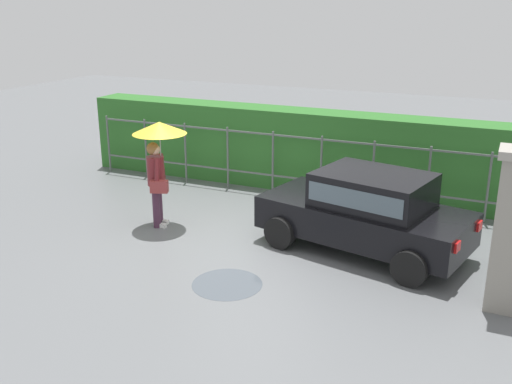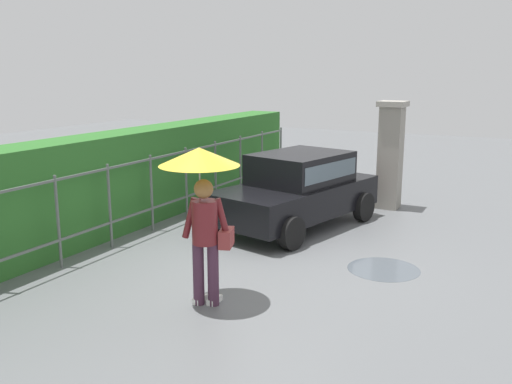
# 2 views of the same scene
# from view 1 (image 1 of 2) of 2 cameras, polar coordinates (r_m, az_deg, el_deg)

# --- Properties ---
(ground_plane) EXTENTS (40.00, 40.00, 0.00)m
(ground_plane) POSITION_cam_1_polar(r_m,az_deg,el_deg) (11.16, -0.57, -4.72)
(ground_plane) COLOR slate
(car) EXTENTS (3.97, 2.49, 1.48)m
(car) POSITION_cam_1_polar(r_m,az_deg,el_deg) (10.61, 10.80, -1.63)
(car) COLOR black
(car) RESTS_ON ground
(pedestrian) EXTENTS (1.06, 1.06, 2.12)m
(pedestrian) POSITION_cam_1_polar(r_m,az_deg,el_deg) (11.59, -9.52, 4.37)
(pedestrian) COLOR #47283D
(pedestrian) RESTS_ON ground
(gate_pillar) EXTENTS (0.60, 0.60, 2.42)m
(gate_pillar) POSITION_cam_1_polar(r_m,az_deg,el_deg) (9.07, 23.67, -3.39)
(gate_pillar) COLOR gray
(gate_pillar) RESTS_ON ground
(fence_section) EXTENTS (11.80, 0.05, 1.50)m
(fence_section) POSITION_cam_1_polar(r_m,az_deg,el_deg) (13.20, 6.37, 2.60)
(fence_section) COLOR #59605B
(fence_section) RESTS_ON ground
(hedge_row) EXTENTS (12.75, 0.90, 1.90)m
(hedge_row) POSITION_cam_1_polar(r_m,az_deg,el_deg) (13.84, 7.33, 3.82)
(hedge_row) COLOR #2D6B28
(hedge_row) RESTS_ON ground
(puddle_near) EXTENTS (1.14, 1.14, 0.00)m
(puddle_near) POSITION_cam_1_polar(r_m,az_deg,el_deg) (9.51, -2.84, -8.96)
(puddle_near) COLOR #4C545B
(puddle_near) RESTS_ON ground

